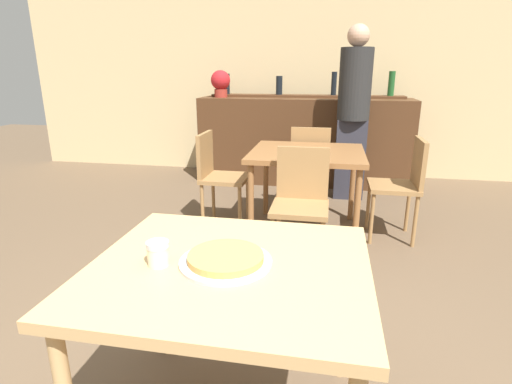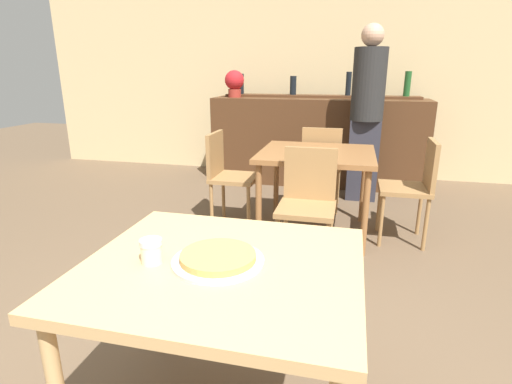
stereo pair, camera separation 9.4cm
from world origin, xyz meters
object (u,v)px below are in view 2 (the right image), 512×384
object	(u,v)px
chair_far_side_right	(415,183)
cheese_shaker	(151,251)
chair_far_side_left	(227,172)
pizza_tray	(218,258)
potted_plant	(234,82)
chair_far_side_back	(322,162)
chair_far_side_front	(308,199)
person_standing	(367,108)

from	to	relation	value
chair_far_side_right	cheese_shaker	distance (m)	2.49
chair_far_side_right	chair_far_side_left	bearing A→B (deg)	-90.00
pizza_tray	potted_plant	world-z (taller)	potted_plant
cheese_shaker	potted_plant	world-z (taller)	potted_plant
chair_far_side_left	potted_plant	size ratio (longest dim) A/B	2.63
chair_far_side_back	pizza_tray	size ratio (longest dim) A/B	2.60
chair_far_side_front	person_standing	bearing A→B (deg)	76.35
person_standing	pizza_tray	bearing A→B (deg)	-100.10
person_standing	potted_plant	distance (m)	1.71
chair_far_side_left	cheese_shaker	bearing A→B (deg)	-169.23
cheese_shaker	chair_far_side_left	bearing A→B (deg)	100.77
chair_far_side_right	chair_far_side_front	bearing A→B (deg)	-52.48
chair_far_side_front	chair_far_side_left	size ratio (longest dim) A/B	1.00
chair_far_side_back	person_standing	distance (m)	0.79
pizza_tray	person_standing	bearing A→B (deg)	79.90
chair_far_side_back	chair_far_side_right	world-z (taller)	same
person_standing	potted_plant	xyz separation A→B (m)	(-1.61, 0.53, 0.24)
person_standing	potted_plant	world-z (taller)	person_standing
chair_far_side_back	chair_far_side_right	size ratio (longest dim) A/B	1.00
chair_far_side_left	person_standing	size ratio (longest dim) A/B	0.47
chair_far_side_back	cheese_shaker	world-z (taller)	chair_far_side_back
chair_far_side_back	cheese_shaker	xyz separation A→B (m)	(-0.39, -2.79, 0.27)
chair_far_side_right	pizza_tray	world-z (taller)	chair_far_side_right
pizza_tray	chair_far_side_left	bearing A→B (deg)	106.87
chair_far_side_front	person_standing	world-z (taller)	person_standing
chair_far_side_front	potted_plant	size ratio (longest dim) A/B	2.63
chair_far_side_front	chair_far_side_back	xyz separation A→B (m)	(-0.00, 1.23, 0.00)
cheese_shaker	person_standing	xyz separation A→B (m)	(0.80, 3.26, 0.22)
chair_far_side_left	chair_far_side_right	xyz separation A→B (m)	(1.60, 0.00, 0.00)
cheese_shaker	pizza_tray	bearing A→B (deg)	13.48
chair_far_side_back	potted_plant	distance (m)	1.72
chair_far_side_left	person_standing	xyz separation A→B (m)	(1.21, 1.08, 0.49)
chair_far_side_front	potted_plant	bearing A→B (deg)	118.21
chair_far_side_right	person_standing	bearing A→B (deg)	-160.19
chair_far_side_back	pizza_tray	bearing A→B (deg)	86.69
chair_far_side_back	potted_plant	size ratio (longest dim) A/B	2.63
chair_far_side_left	cheese_shaker	distance (m)	2.23
chair_far_side_front	person_standing	xyz separation A→B (m)	(0.41, 1.70, 0.49)
chair_far_side_front	cheese_shaker	size ratio (longest dim) A/B	9.69
chair_far_side_back	potted_plant	xyz separation A→B (m)	(-1.19, 1.00, 0.73)
chair_far_side_back	person_standing	xyz separation A→B (m)	(0.41, 0.47, 0.49)
chair_far_side_left	chair_far_side_right	world-z (taller)	same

